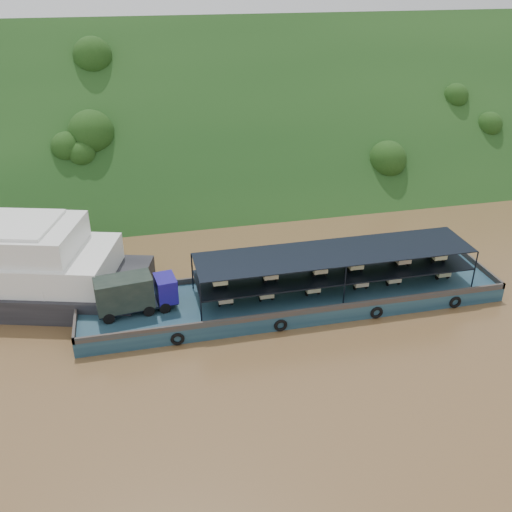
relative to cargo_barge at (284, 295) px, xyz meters
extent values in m
plane|color=brown|center=(0.40, 0.32, -1.08)|extent=(160.00, 160.00, 0.00)
cube|color=#143413|center=(0.40, 36.32, -1.08)|extent=(140.00, 39.60, 39.60)
cube|color=#122A3F|center=(0.79, 0.02, -0.48)|extent=(35.00, 7.00, 1.20)
cube|color=#592D19|center=(0.79, 3.42, 0.37)|extent=(35.00, 0.20, 0.50)
cube|color=#592D19|center=(0.79, -3.38, 0.37)|extent=(35.00, 0.20, 0.50)
cube|color=#592D19|center=(18.19, 0.02, 0.37)|extent=(0.20, 7.00, 0.50)
cube|color=#592D19|center=(-16.61, 0.02, 0.37)|extent=(0.20, 7.00, 0.50)
torus|color=black|center=(-9.21, -3.53, -0.53)|extent=(1.06, 0.26, 1.06)
torus|color=black|center=(-1.21, -3.53, -0.53)|extent=(1.06, 0.26, 1.06)
torus|color=black|center=(6.79, -3.53, -0.53)|extent=(1.06, 0.26, 1.06)
torus|color=black|center=(13.79, -3.53, -0.53)|extent=(1.06, 0.26, 1.06)
cylinder|color=black|center=(-14.10, -1.21, 0.56)|extent=(0.93, 0.42, 0.90)
cylinder|color=black|center=(-14.33, 0.66, 0.56)|extent=(0.93, 0.42, 0.90)
cylinder|color=black|center=(-11.07, -0.84, 0.56)|extent=(0.93, 0.42, 0.90)
cylinder|color=black|center=(-11.30, 1.03, 0.56)|extent=(0.93, 0.42, 0.90)
cylinder|color=black|center=(-9.83, -0.69, 0.56)|extent=(0.93, 0.42, 0.90)
cylinder|color=black|center=(-10.06, 1.18, 0.56)|extent=(0.93, 0.42, 0.90)
cube|color=black|center=(-11.90, 0.01, 0.70)|extent=(6.29, 2.70, 0.18)
cube|color=navy|center=(-9.59, 0.29, 1.73)|extent=(1.78, 2.32, 1.97)
cube|color=black|center=(-8.83, 0.38, 2.09)|extent=(0.27, 1.79, 0.81)
cube|color=black|center=(-12.79, -0.10, 2.00)|extent=(4.53, 2.66, 2.51)
cube|color=black|center=(4.29, 0.02, 1.78)|extent=(23.00, 5.00, 0.12)
cube|color=black|center=(4.29, 0.02, 3.42)|extent=(23.00, 5.00, 0.08)
cylinder|color=black|center=(-7.21, -2.48, 1.77)|extent=(0.12, 0.12, 3.30)
cylinder|color=black|center=(-7.21, 2.52, 1.77)|extent=(0.12, 0.12, 3.30)
cylinder|color=black|center=(4.29, -2.48, 1.77)|extent=(0.12, 0.12, 3.30)
cylinder|color=black|center=(4.29, 2.52, 1.77)|extent=(0.12, 0.12, 3.30)
cylinder|color=black|center=(15.79, -2.48, 1.77)|extent=(0.12, 0.12, 3.30)
cylinder|color=black|center=(15.79, 2.52, 1.77)|extent=(0.12, 0.12, 3.30)
cylinder|color=black|center=(-5.04, 1.07, 0.38)|extent=(0.12, 0.52, 0.52)
cylinder|color=black|center=(-5.54, -0.73, 0.38)|extent=(0.14, 0.52, 0.52)
cylinder|color=black|center=(-4.54, -0.73, 0.38)|extent=(0.14, 0.52, 0.52)
cube|color=beige|center=(-5.04, -0.38, 0.72)|extent=(1.15, 1.50, 0.44)
cube|color=#BB0D0C|center=(-5.04, 0.77, 0.90)|extent=(0.55, 0.80, 0.80)
cube|color=#BB0D0C|center=(-5.04, 0.57, 1.40)|extent=(0.50, 0.10, 0.10)
cylinder|color=black|center=(-1.69, 1.07, 0.38)|extent=(0.12, 0.52, 0.52)
cylinder|color=black|center=(-2.19, -0.73, 0.38)|extent=(0.14, 0.52, 0.52)
cylinder|color=black|center=(-1.19, -0.73, 0.38)|extent=(0.14, 0.52, 0.52)
cube|color=beige|center=(-1.69, -0.38, 0.72)|extent=(1.15, 1.50, 0.44)
cube|color=#B5210C|center=(-1.69, 0.77, 0.90)|extent=(0.55, 0.80, 0.80)
cube|color=#B5210C|center=(-1.69, 0.57, 1.40)|extent=(0.50, 0.10, 0.10)
cylinder|color=black|center=(2.24, 1.07, 0.38)|extent=(0.12, 0.52, 0.52)
cylinder|color=black|center=(1.74, -0.73, 0.38)|extent=(0.14, 0.52, 0.52)
cylinder|color=black|center=(2.74, -0.73, 0.38)|extent=(0.14, 0.52, 0.52)
cube|color=beige|center=(2.24, -0.38, 0.72)|extent=(1.15, 1.50, 0.44)
cube|color=red|center=(2.24, 0.77, 0.90)|extent=(0.55, 0.80, 0.80)
cube|color=red|center=(2.24, 0.57, 1.40)|extent=(0.50, 0.10, 0.10)
cylinder|color=black|center=(6.45, 1.07, 0.38)|extent=(0.12, 0.52, 0.52)
cylinder|color=black|center=(5.95, -0.73, 0.38)|extent=(0.14, 0.52, 0.52)
cylinder|color=black|center=(6.95, -0.73, 0.38)|extent=(0.14, 0.52, 0.52)
cube|color=beige|center=(6.45, -0.38, 0.72)|extent=(1.15, 1.50, 0.44)
cube|color=red|center=(6.45, 0.77, 0.90)|extent=(0.55, 0.80, 0.80)
cube|color=red|center=(6.45, 0.57, 1.40)|extent=(0.50, 0.10, 0.10)
cylinder|color=black|center=(9.41, 1.07, 0.38)|extent=(0.12, 0.52, 0.52)
cylinder|color=black|center=(8.91, -0.73, 0.38)|extent=(0.14, 0.52, 0.52)
cylinder|color=black|center=(9.91, -0.73, 0.38)|extent=(0.14, 0.52, 0.52)
cube|color=beige|center=(9.41, -0.38, 0.72)|extent=(1.15, 1.50, 0.44)
cube|color=red|center=(9.41, 0.77, 0.90)|extent=(0.55, 0.80, 0.80)
cube|color=red|center=(9.41, 0.57, 1.40)|extent=(0.50, 0.10, 0.10)
cylinder|color=black|center=(14.02, 1.07, 0.38)|extent=(0.12, 0.52, 0.52)
cylinder|color=black|center=(13.52, -0.73, 0.38)|extent=(0.14, 0.52, 0.52)
cylinder|color=black|center=(14.52, -0.73, 0.38)|extent=(0.14, 0.52, 0.52)
cube|color=#C0BC88|center=(14.02, -0.38, 0.72)|extent=(1.15, 1.50, 0.44)
cube|color=red|center=(14.02, 0.77, 0.90)|extent=(0.55, 0.80, 0.80)
cube|color=red|center=(14.02, 0.57, 1.40)|extent=(0.50, 0.10, 0.10)
cylinder|color=black|center=(-5.42, 1.07, 2.10)|extent=(0.12, 0.52, 0.52)
cylinder|color=black|center=(-5.92, -0.73, 2.10)|extent=(0.14, 0.52, 0.52)
cylinder|color=black|center=(-4.92, -0.73, 2.10)|extent=(0.14, 0.52, 0.52)
cube|color=beige|center=(-5.42, -0.38, 2.44)|extent=(1.15, 1.50, 0.44)
cube|color=#B20E0B|center=(-5.42, 0.77, 2.62)|extent=(0.55, 0.80, 0.80)
cube|color=#B20E0B|center=(-5.42, 0.57, 3.12)|extent=(0.50, 0.10, 0.10)
cylinder|color=black|center=(-1.36, 1.07, 2.10)|extent=(0.12, 0.52, 0.52)
cylinder|color=black|center=(-1.86, -0.73, 2.10)|extent=(0.14, 0.52, 0.52)
cylinder|color=black|center=(-0.86, -0.73, 2.10)|extent=(0.14, 0.52, 0.52)
cube|color=#C4B48B|center=(-1.36, -0.38, 2.44)|extent=(1.15, 1.50, 0.44)
cube|color=#1B21A4|center=(-1.36, 0.77, 2.62)|extent=(0.55, 0.80, 0.80)
cube|color=#1B21A4|center=(-1.36, 0.57, 3.12)|extent=(0.50, 0.10, 0.10)
cylinder|color=black|center=(2.77, 1.07, 2.10)|extent=(0.12, 0.52, 0.52)
cylinder|color=black|center=(2.27, -0.73, 2.10)|extent=(0.14, 0.52, 0.52)
cylinder|color=black|center=(3.27, -0.73, 2.10)|extent=(0.14, 0.52, 0.52)
cube|color=#C3B68A|center=(2.77, -0.38, 2.44)|extent=(1.15, 1.50, 0.44)
cube|color=beige|center=(2.77, 0.77, 2.62)|extent=(0.55, 0.80, 0.80)
cube|color=beige|center=(2.77, 0.57, 3.12)|extent=(0.50, 0.10, 0.10)
cylinder|color=black|center=(5.86, 1.07, 2.10)|extent=(0.12, 0.52, 0.52)
cylinder|color=black|center=(5.36, -0.73, 2.10)|extent=(0.14, 0.52, 0.52)
cylinder|color=black|center=(6.36, -0.73, 2.10)|extent=(0.14, 0.52, 0.52)
cube|color=#BBB684|center=(5.86, -0.38, 2.44)|extent=(1.15, 1.50, 0.44)
cube|color=#C6BB8C|center=(5.86, 0.77, 2.62)|extent=(0.55, 0.80, 0.80)
cube|color=#C6BB8C|center=(5.86, 0.57, 3.12)|extent=(0.50, 0.10, 0.10)
cylinder|color=black|center=(10.08, 1.07, 2.10)|extent=(0.12, 0.52, 0.52)
cylinder|color=black|center=(9.58, -0.73, 2.10)|extent=(0.14, 0.52, 0.52)
cylinder|color=black|center=(10.58, -0.73, 2.10)|extent=(0.14, 0.52, 0.52)
cube|color=tan|center=(10.08, -0.38, 2.44)|extent=(1.15, 1.50, 0.44)
cube|color=red|center=(10.08, 0.77, 2.62)|extent=(0.55, 0.80, 0.80)
cube|color=red|center=(10.08, 0.57, 3.12)|extent=(0.50, 0.10, 0.10)
cylinder|color=black|center=(13.37, 1.07, 2.10)|extent=(0.12, 0.52, 0.52)
cylinder|color=black|center=(12.87, -0.73, 2.10)|extent=(0.14, 0.52, 0.52)
cylinder|color=black|center=(13.87, -0.73, 2.10)|extent=(0.14, 0.52, 0.52)
cube|color=beige|center=(13.37, -0.38, 2.44)|extent=(1.15, 1.50, 0.44)
cube|color=beige|center=(13.37, 0.77, 2.62)|extent=(0.55, 0.80, 0.80)
cube|color=beige|center=(13.37, 0.57, 3.12)|extent=(0.50, 0.10, 0.10)
camera|label=1|loc=(-11.34, -38.89, 24.66)|focal=40.00mm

